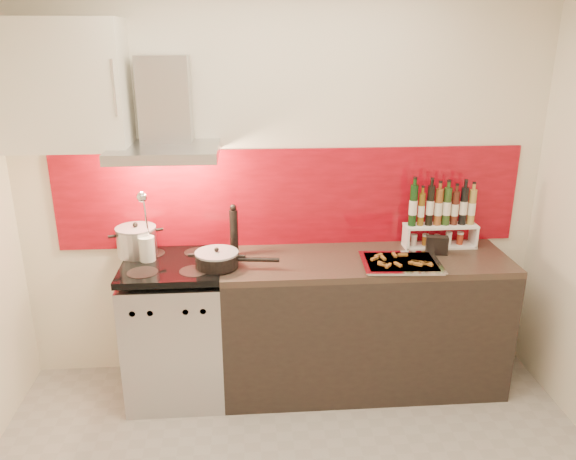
{
  "coord_description": "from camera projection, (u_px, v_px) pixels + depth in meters",
  "views": [
    {
      "loc": [
        -0.23,
        -2.11,
        2.22
      ],
      "look_at": [
        0.0,
        0.95,
        1.15
      ],
      "focal_mm": 35.0,
      "sensor_mm": 36.0,
      "label": 1
    }
  ],
  "objects": [
    {
      "name": "back_wall",
      "position": [
        283.0,
        185.0,
        3.62
      ],
      "size": [
        3.4,
        0.02,
        2.6
      ],
      "primitive_type": "cube",
      "color": "silver",
      "rests_on": "ground"
    },
    {
      "name": "backsplash",
      "position": [
        291.0,
        197.0,
        3.64
      ],
      "size": [
        3.0,
        0.02,
        0.64
      ],
      "primitive_type": "cube",
      "color": "maroon",
      "rests_on": "back_wall"
    },
    {
      "name": "range_stove",
      "position": [
        177.0,
        330.0,
        3.57
      ],
      "size": [
        0.6,
        0.6,
        0.91
      ],
      "color": "#B7B7BA",
      "rests_on": "ground"
    },
    {
      "name": "counter",
      "position": [
        363.0,
        322.0,
        3.65
      ],
      "size": [
        1.8,
        0.6,
        0.9
      ],
      "color": "black",
      "rests_on": "ground"
    },
    {
      "name": "range_hood",
      "position": [
        165.0,
        121.0,
        3.27
      ],
      "size": [
        0.62,
        0.5,
        0.61
      ],
      "color": "#B7B7BA",
      "rests_on": "back_wall"
    },
    {
      "name": "upper_cabinet",
      "position": [
        63.0,
        85.0,
        3.15
      ],
      "size": [
        0.7,
        0.35,
        0.72
      ],
      "primitive_type": "cube",
      "color": "white",
      "rests_on": "back_wall"
    },
    {
      "name": "stock_pot",
      "position": [
        137.0,
        241.0,
        3.5
      ],
      "size": [
        0.25,
        0.25,
        0.21
      ],
      "color": "#B7B7BA",
      "rests_on": "range_stove"
    },
    {
      "name": "saute_pan",
      "position": [
        218.0,
        259.0,
        3.34
      ],
      "size": [
        0.5,
        0.26,
        0.12
      ],
      "color": "black",
      "rests_on": "range_stove"
    },
    {
      "name": "utensil_jar",
      "position": [
        146.0,
        241.0,
        3.39
      ],
      "size": [
        0.1,
        0.15,
        0.47
      ],
      "color": "silver",
      "rests_on": "range_stove"
    },
    {
      "name": "pepper_mill",
      "position": [
        234.0,
        231.0,
        3.5
      ],
      "size": [
        0.05,
        0.05,
        0.34
      ],
      "color": "black",
      "rests_on": "counter"
    },
    {
      "name": "step_shelf",
      "position": [
        441.0,
        218.0,
        3.62
      ],
      "size": [
        0.47,
        0.13,
        0.42
      ],
      "color": "white",
      "rests_on": "counter"
    },
    {
      "name": "caddy_box",
      "position": [
        437.0,
        245.0,
        3.55
      ],
      "size": [
        0.14,
        0.09,
        0.12
      ],
      "primitive_type": "cube",
      "rotation": [
        0.0,
        0.0,
        -0.22
      ],
      "color": "black",
      "rests_on": "counter"
    },
    {
      "name": "baking_tray",
      "position": [
        401.0,
        263.0,
        3.39
      ],
      "size": [
        0.49,
        0.39,
        0.03
      ],
      "color": "silver",
      "rests_on": "counter"
    }
  ]
}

